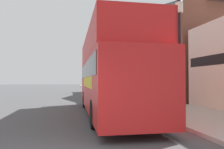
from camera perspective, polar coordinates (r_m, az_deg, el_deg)
The scene contains 7 objects.
ground_plane at distance 24.69m, azimuth -13.48°, elevation -5.44°, with size 144.00×144.00×0.00m, color #4C4C4F.
sidewalk at distance 22.44m, azimuth 3.47°, elevation -5.70°, with size 3.77×108.00×0.14m.
brick_terrace_rear at distance 26.63m, azimuth 12.29°, elevation 6.32°, with size 6.00×21.29×10.64m.
tour_bus at distance 10.92m, azimuth -0.46°, elevation -1.21°, with size 2.67×10.26×3.92m.
parked_car_ahead_of_bus at distance 18.04m, azimuth -2.70°, elevation -4.77°, with size 2.04×4.45×1.44m.
lamp_post_nearest at distance 9.74m, azimuth 17.15°, elevation 9.84°, with size 0.35×0.35×5.07m.
lamp_post_second at distance 16.52m, azimuth 4.08°, elevation 3.48°, with size 0.35×0.35×4.31m.
Camera 1 is at (0.81, -3.61, 1.70)m, focal length 35.00 mm.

